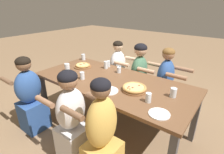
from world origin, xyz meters
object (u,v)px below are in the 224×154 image
at_px(cocktail_glass_blue, 119,70).
at_px(drinking_glass_d, 148,98).
at_px(drinking_glass_f, 82,76).
at_px(diner_near_left, 30,98).
at_px(drinking_glass_c, 173,93).
at_px(pizza_board_second, 83,66).
at_px(drinking_glass_b, 108,64).
at_px(drinking_glass_e, 67,68).
at_px(drinking_glass_g, 83,57).
at_px(diner_near_center, 72,121).
at_px(pizza_board_main, 134,88).
at_px(empty_plate_a, 109,91).
at_px(diner_far_midright, 164,88).
at_px(drinking_glass_a, 106,65).
at_px(diner_near_midright, 102,138).
at_px(diner_far_center, 139,79).
at_px(diner_far_midleft, 118,75).
at_px(empty_plate_b, 159,114).

relative_size(cocktail_glass_blue, drinking_glass_d, 1.06).
bearing_deg(drinking_glass_f, diner_near_left, -137.37).
bearing_deg(drinking_glass_c, pizza_board_second, 177.67).
distance_m(drinking_glass_b, drinking_glass_e, 0.66).
bearing_deg(drinking_glass_g, pizza_board_second, -45.32).
bearing_deg(diner_near_center, pizza_board_main, -31.68).
xyz_separation_m(cocktail_glass_blue, drinking_glass_e, (-0.66, -0.44, 0.01)).
bearing_deg(empty_plate_a, drinking_glass_b, 129.04).
distance_m(cocktail_glass_blue, diner_far_midright, 0.78).
bearing_deg(drinking_glass_d, diner_near_left, -161.63).
xyz_separation_m(pizza_board_second, drinking_glass_d, (1.35, -0.33, 0.03)).
relative_size(drinking_glass_f, drinking_glass_g, 0.96).
xyz_separation_m(pizza_board_main, diner_far_midright, (0.09, 0.79, -0.28)).
xyz_separation_m(drinking_glass_d, drinking_glass_f, (-1.00, -0.01, -0.01)).
distance_m(pizza_board_main, diner_near_left, 1.48).
xyz_separation_m(drinking_glass_a, diner_near_midright, (0.79, -1.03, -0.30)).
distance_m(drinking_glass_g, diner_far_midright, 1.53).
relative_size(drinking_glass_g, diner_far_center, 0.09).
distance_m(empty_plate_a, diner_far_midright, 1.08).
bearing_deg(drinking_glass_b, drinking_glass_c, -15.47).
bearing_deg(cocktail_glass_blue, diner_near_center, -85.59).
distance_m(drinking_glass_f, diner_far_midright, 1.29).
xyz_separation_m(pizza_board_second, drinking_glass_g, (-0.28, 0.28, 0.03)).
relative_size(pizza_board_main, drinking_glass_a, 2.58).
relative_size(drinking_glass_f, diner_far_midleft, 0.09).
distance_m(empty_plate_a, drinking_glass_e, 0.92).
xyz_separation_m(drinking_glass_f, diner_far_midright, (0.84, 0.94, -0.30)).
xyz_separation_m(empty_plate_b, diner_far_midleft, (-1.26, 1.07, -0.27)).
height_order(cocktail_glass_blue, diner_far_center, diner_far_center).
relative_size(drinking_glass_b, drinking_glass_e, 0.81).
distance_m(drinking_glass_b, drinking_glass_c, 1.24).
xyz_separation_m(cocktail_glass_blue, drinking_glass_b, (-0.29, 0.11, 0.01)).
height_order(pizza_board_second, diner_far_center, diner_far_center).
distance_m(drinking_glass_b, diner_near_center, 1.21).
bearing_deg(diner_far_center, drinking_glass_e, -41.48).
xyz_separation_m(pizza_board_main, drinking_glass_a, (-0.76, 0.38, 0.02)).
height_order(cocktail_glass_blue, diner_far_midright, diner_far_midright).
distance_m(empty_plate_b, cocktail_glass_blue, 1.12).
distance_m(drinking_glass_d, diner_near_left, 1.67).
distance_m(empty_plate_a, drinking_glass_b, 0.86).
xyz_separation_m(pizza_board_main, diner_near_midright, (0.04, -0.65, -0.27)).
relative_size(drinking_glass_d, diner_far_midright, 0.09).
relative_size(diner_far_midleft, diner_near_midright, 0.98).
height_order(empty_plate_b, diner_near_center, diner_near_center).
height_order(drinking_glass_e, diner_near_midright, diner_near_midright).
relative_size(diner_near_center, diner_far_midleft, 1.00).
distance_m(empty_plate_a, drinking_glass_a, 0.78).
bearing_deg(drinking_glass_g, drinking_glass_e, -67.47).
relative_size(pizza_board_main, drinking_glass_e, 2.46).
distance_m(diner_near_center, diner_far_midleft, 1.50).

